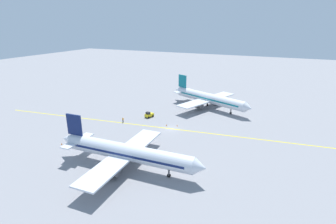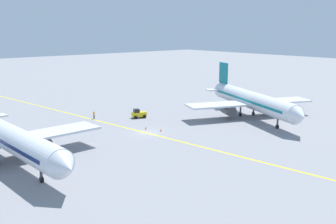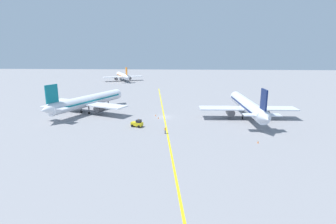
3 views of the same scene
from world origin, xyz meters
TOP-DOWN VIEW (x-y plane):
  - ground_plane at (0.00, 0.00)m, footprint 400.00×400.00m
  - apron_yellow_centreline at (0.00, 0.00)m, footprint 14.75×119.19m
  - airplane_at_gate at (-24.77, 4.36)m, footprint 27.87×33.96m
  - airplane_adjacent_stand at (24.52, 0.07)m, footprint 28.15×35.48m
  - baggage_tug_white at (-6.27, -10.92)m, footprint 3.33×2.54m
  - ground_crew_worker at (1.43, -16.28)m, footprint 0.26×0.58m
  - traffic_cone_near_nose at (-2.66, 0.89)m, footprint 0.32×0.32m
  - traffic_cone_mid_apron at (-1.54, -2.23)m, footprint 0.32×0.32m
  - traffic_cone_by_wingtip at (21.93, -21.76)m, footprint 0.32×0.32m

SIDE VIEW (x-z plane):
  - ground_plane at x=0.00m, z-range 0.00..0.00m
  - apron_yellow_centreline at x=0.00m, z-range 0.00..0.01m
  - traffic_cone_near_nose at x=-2.66m, z-range 0.00..0.55m
  - traffic_cone_mid_apron at x=-1.54m, z-range 0.00..0.55m
  - traffic_cone_by_wingtip at x=21.93m, z-range 0.00..0.55m
  - baggage_tug_white at x=-6.27m, z-range -0.15..1.96m
  - ground_crew_worker at x=1.43m, z-range 0.07..1.75m
  - airplane_at_gate at x=-24.77m, z-range -1.59..9.01m
  - airplane_adjacent_stand at x=24.52m, z-range -1.59..9.01m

